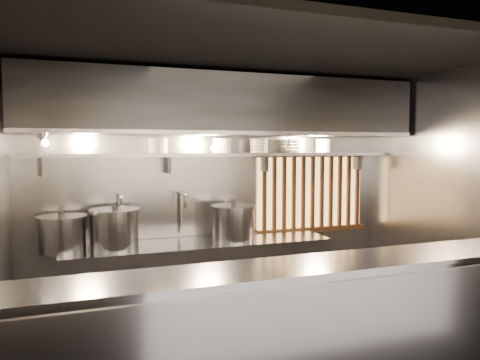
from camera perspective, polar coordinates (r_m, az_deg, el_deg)
floor at (r=4.69m, az=2.92°, el=-20.82°), size 4.50×4.50×0.00m
ceiling at (r=4.33m, az=3.06°, el=15.06°), size 4.50×4.50×0.00m
wall_back at (r=5.69m, az=-3.01°, el=-1.70°), size 4.50×0.00×4.50m
wall_right at (r=5.58m, az=24.75°, el=-2.20°), size 0.00×3.00×3.00m
serving_counter at (r=3.68m, az=9.19°, el=-18.51°), size 4.50×0.56×1.13m
cooking_bench at (r=5.44m, az=-4.87°, el=-12.19°), size 3.00×0.70×0.90m
bowl_shelf at (r=5.49m, az=-2.47°, el=3.10°), size 4.40×0.34×0.04m
exhaust_hood at (r=5.30m, az=-1.74°, el=8.96°), size 4.40×0.81×0.65m
wood_screen at (r=6.16m, az=8.73°, el=-1.48°), size 1.56×0.09×1.04m
faucet_left at (r=5.34m, az=-14.45°, el=-3.22°), size 0.04×0.30×0.50m
faucet_right at (r=5.46m, az=-7.11°, el=-2.97°), size 0.04×0.30×0.50m
heat_lamp at (r=4.76m, az=-22.98°, el=4.88°), size 0.25×0.35×0.20m
pendant_bulb at (r=5.35m, az=-3.10°, el=3.95°), size 0.09×0.09×0.19m
stock_pot_left at (r=5.15m, az=-20.86°, el=-6.11°), size 0.64×0.64×0.41m
stock_pot_mid at (r=5.11m, az=-15.02°, el=-5.75°), size 0.62×0.62×0.46m
stock_pot_right at (r=5.38m, az=-0.78°, el=-5.21°), size 0.57×0.57×0.44m
bowl_stack_0 at (r=5.31m, az=-9.95°, el=4.14°), size 0.23×0.23×0.17m
bowl_stack_1 at (r=5.50m, az=-2.21°, el=4.20°), size 0.23×0.23×0.17m
bowl_stack_2 at (r=5.66m, az=2.32°, el=4.20°), size 0.23×0.23×0.17m
bowl_stack_3 at (r=5.87m, az=6.80°, el=4.17°), size 0.23×0.23×0.17m
bowl_stack_4 at (r=6.06m, az=10.11°, el=4.13°), size 0.20×0.20×0.17m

